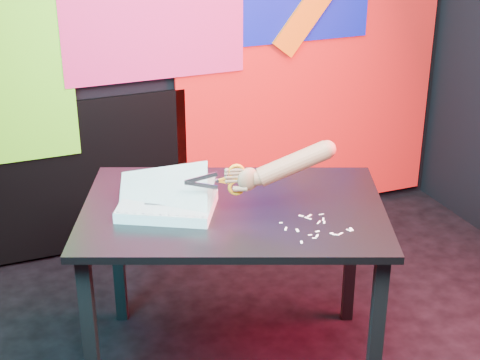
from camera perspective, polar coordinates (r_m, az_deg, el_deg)
name	(u,v)px	position (r m, az deg, el deg)	size (l,w,h in m)	color
room	(339,69)	(2.54, 7.68, 8.55)	(3.01, 3.01, 2.71)	black
backdrop	(213,71)	(3.96, -2.13, 8.44)	(2.88, 0.05, 2.08)	red
work_table	(233,227)	(2.93, -0.51, -3.70)	(1.39, 1.17, 0.75)	black
printout_stack	(167,205)	(2.85, -5.67, -1.97)	(0.44, 0.40, 0.19)	silver
scissors	(232,180)	(2.76, -0.60, 0.00)	(0.23, 0.07, 0.13)	silver
hand_forearm	(286,166)	(2.77, 3.58, 1.10)	(0.40, 0.14, 0.19)	#9E5942
paper_clippings	(318,227)	(2.74, 6.06, -3.65)	(0.24, 0.21, 0.00)	white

